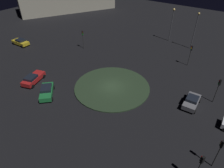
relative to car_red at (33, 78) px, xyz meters
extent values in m
plane|color=black|center=(-11.96, -6.77, -0.76)|extent=(120.59, 120.59, 0.00)
cylinder|color=#263823|center=(-11.96, -6.77, -0.67)|extent=(12.64, 12.64, 0.19)
cube|color=red|center=(0.03, -0.10, -0.08)|extent=(3.11, 4.84, 0.71)
cube|color=black|center=(-0.14, 0.44, 0.49)|extent=(2.13, 2.35, 0.43)
cylinder|color=black|center=(1.40, -1.36, -0.44)|extent=(0.40, 0.67, 0.64)
cylinder|color=black|center=(-0.36, -1.92, -0.44)|extent=(0.40, 0.67, 0.64)
cylinder|color=black|center=(0.42, 1.73, -0.44)|extent=(0.40, 0.67, 0.64)
cylinder|color=black|center=(-1.34, 1.17, -0.44)|extent=(0.40, 0.67, 0.64)
cube|color=gold|center=(15.70, -7.93, -0.08)|extent=(4.45, 1.99, 0.70)
cube|color=black|center=(15.55, -7.94, 0.49)|extent=(2.07, 1.67, 0.43)
cylinder|color=black|center=(17.24, -6.96, -0.43)|extent=(0.67, 0.25, 0.66)
cylinder|color=black|center=(17.32, -8.77, -0.43)|extent=(0.67, 0.25, 0.66)
cylinder|color=black|center=(14.09, -7.10, -0.43)|extent=(0.67, 0.25, 0.66)
cylinder|color=black|center=(14.17, -8.90, -0.43)|extent=(0.67, 0.25, 0.66)
cube|color=slate|center=(-24.21, -9.95, -0.09)|extent=(2.00, 4.09, 0.70)
cube|color=black|center=(-24.21, -9.99, 0.48)|extent=(1.68, 1.85, 0.44)
cylinder|color=black|center=(-25.19, -8.55, -0.43)|extent=(0.25, 0.66, 0.65)
cylinder|color=black|center=(-23.38, -8.46, -0.43)|extent=(0.25, 0.66, 0.65)
cylinder|color=black|center=(-25.04, -11.43, -0.43)|extent=(0.25, 0.66, 0.65)
cylinder|color=black|center=(-23.24, -11.34, -0.43)|extent=(0.25, 0.66, 0.65)
cube|color=#1E7238|center=(-4.84, 1.03, -0.09)|extent=(4.33, 4.33, 0.73)
cube|color=black|center=(-4.69, 0.87, 0.49)|extent=(2.59, 2.59, 0.43)
cylinder|color=black|center=(-3.10, 0.56, -0.45)|extent=(0.59, 0.59, 0.61)
cylinder|color=black|center=(-4.38, -0.71, -0.45)|extent=(0.59, 0.59, 0.61)
cylinder|color=black|center=(-5.31, 2.76, -0.45)|extent=(0.59, 0.59, 0.61)
cylinder|color=black|center=(-6.58, 1.49, -0.45)|extent=(0.59, 0.59, 0.61)
cylinder|color=#2D2D2D|center=(2.24, -15.31, 0.88)|extent=(0.12, 0.12, 3.28)
cube|color=black|center=(2.24, -15.31, 2.97)|extent=(0.34, 0.37, 0.90)
sphere|color=#3F0C0C|center=(2.12, -15.23, 3.24)|extent=(0.20, 0.20, 0.20)
sphere|color=#4C380F|center=(2.12, -15.23, 2.97)|extent=(0.20, 0.20, 0.20)
sphere|color=#1EE53F|center=(2.12, -15.23, 2.70)|extent=(0.20, 0.20, 0.20)
cylinder|color=#2D2D2D|center=(-29.29, -1.35, 0.85)|extent=(0.12, 0.12, 3.22)
cube|color=black|center=(-29.29, -1.35, 2.91)|extent=(0.30, 0.35, 0.90)
sphere|color=#3F0C0C|center=(-29.16, -1.40, 3.18)|extent=(0.20, 0.20, 0.20)
sphere|color=yellow|center=(-29.16, -1.40, 2.91)|extent=(0.20, 0.20, 0.20)
sphere|color=#0F3819|center=(-29.16, -1.40, 2.64)|extent=(0.20, 0.20, 0.20)
cube|color=black|center=(-28.19, 1.52, 2.83)|extent=(0.33, 0.37, 0.90)
sphere|color=red|center=(-28.06, 1.45, 3.10)|extent=(0.20, 0.20, 0.20)
sphere|color=#4C380F|center=(-28.06, 1.45, 2.83)|extent=(0.20, 0.20, 0.20)
sphere|color=#0F3819|center=(-28.06, 1.45, 2.56)|extent=(0.20, 0.20, 0.20)
cylinder|color=#2D2D2D|center=(-19.84, -21.56, 0.89)|extent=(0.12, 0.12, 3.30)
cube|color=black|center=(-19.84, -21.56, 2.99)|extent=(0.37, 0.34, 0.90)
sphere|color=#3F0C0C|center=(-19.77, -21.44, 3.26)|extent=(0.20, 0.20, 0.20)
sphere|color=yellow|center=(-19.77, -21.44, 2.99)|extent=(0.20, 0.20, 0.20)
sphere|color=#0F3819|center=(-19.77, -21.44, 2.72)|extent=(0.20, 0.20, 0.20)
cylinder|color=#2D2D2D|center=(-26.71, -12.71, 0.83)|extent=(0.12, 0.12, 3.18)
cube|color=black|center=(-26.71, -12.71, 2.87)|extent=(0.32, 0.36, 0.90)
sphere|color=#3F0C0C|center=(-26.57, -12.65, 3.14)|extent=(0.20, 0.20, 0.20)
sphere|color=#4C380F|center=(-26.57, -12.65, 2.87)|extent=(0.20, 0.20, 0.20)
sphere|color=#1EE53F|center=(-26.57, -12.65, 2.60)|extent=(0.20, 0.20, 0.20)
cylinder|color=#4C4C51|center=(-11.93, -31.04, 2.95)|extent=(0.18, 0.18, 7.41)
sphere|color=#F9D166|center=(-11.93, -31.04, 6.80)|extent=(0.51, 0.51, 0.51)
cylinder|color=#4C4C51|center=(-17.78, -29.76, 3.13)|extent=(0.18, 0.18, 7.77)
sphere|color=#F9D166|center=(-17.78, -29.76, 7.15)|extent=(0.46, 0.46, 0.46)
cube|color=#ADA893|center=(29.17, -36.46, 2.43)|extent=(24.83, 33.98, 6.38)
camera|label=1|loc=(-27.77, 15.14, 19.02)|focal=31.81mm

